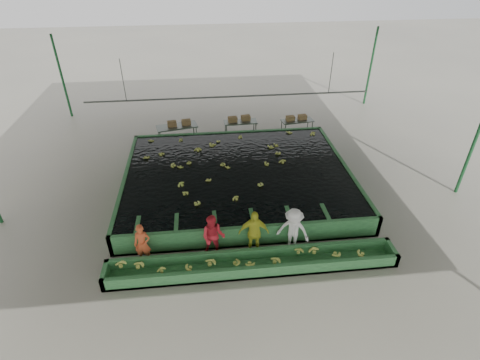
{
  "coord_description": "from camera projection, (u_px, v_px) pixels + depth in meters",
  "views": [
    {
      "loc": [
        -1.45,
        -12.65,
        9.6
      ],
      "look_at": [
        0.0,
        0.5,
        1.0
      ],
      "focal_mm": 28.0,
      "sensor_mm": 36.0,
      "label": 1
    }
  ],
  "objects": [
    {
      "name": "flotation_tank",
      "position": [
        238.0,
        178.0,
        16.91
      ],
      "size": [
        10.0,
        8.0,
        0.9
      ],
      "primitive_type": null,
      "color": "#33743C",
      "rests_on": "ground"
    },
    {
      "name": "worker_d",
      "position": [
        293.0,
        230.0,
        13.23
      ],
      "size": [
        1.33,
        1.09,
        1.79
      ],
      "primitive_type": "imported",
      "rotation": [
        0.0,
        0.0,
        -0.44
      ],
      "color": "white",
      "rests_on": "ground"
    },
    {
      "name": "packing_table_mid",
      "position": [
        240.0,
        128.0,
        21.4
      ],
      "size": [
        1.89,
        0.81,
        0.85
      ],
      "primitive_type": null,
      "rotation": [
        0.0,
        0.0,
        0.03
      ],
      "color": "#59605B",
      "rests_on": "ground"
    },
    {
      "name": "box_stack_mid",
      "position": [
        239.0,
        121.0,
        21.24
      ],
      "size": [
        1.29,
        0.54,
        0.27
      ],
      "primitive_type": null,
      "rotation": [
        0.0,
        0.0,
        0.16
      ],
      "color": "brown",
      "rests_on": "packing_table_mid"
    },
    {
      "name": "packing_table_right",
      "position": [
        297.0,
        127.0,
        21.6
      ],
      "size": [
        1.89,
        0.96,
        0.83
      ],
      "primitive_type": null,
      "rotation": [
        0.0,
        0.0,
        0.13
      ],
      "color": "#59605B",
      "rests_on": "ground"
    },
    {
      "name": "box_stack_left",
      "position": [
        179.0,
        125.0,
        20.39
      ],
      "size": [
        1.29,
        0.52,
        0.27
      ],
      "primitive_type": null,
      "rotation": [
        0.0,
        0.0,
        0.14
      ],
      "color": "brown",
      "rests_on": "packing_table_left"
    },
    {
      "name": "box_stack_right",
      "position": [
        296.0,
        120.0,
        21.41
      ],
      "size": [
        1.24,
        0.5,
        0.26
      ],
      "primitive_type": null,
      "rotation": [
        0.0,
        0.0,
        0.14
      ],
      "color": "brown",
      "rests_on": "packing_table_right"
    },
    {
      "name": "sorting_trough",
      "position": [
        253.0,
        263.0,
        12.77
      ],
      "size": [
        10.0,
        1.0,
        0.5
      ],
      "primitive_type": null,
      "color": "#33743C",
      "rests_on": "ground"
    },
    {
      "name": "floating_bananas",
      "position": [
        236.0,
        162.0,
        17.36
      ],
      "size": [
        8.89,
        6.06,
        0.12
      ],
      "primitive_type": null,
      "color": "#B7C24C",
      "rests_on": "tank_water"
    },
    {
      "name": "trough_bananas",
      "position": [
        253.0,
        260.0,
        12.69
      ],
      "size": [
        8.63,
        0.58,
        0.12
      ],
      "primitive_type": null,
      "color": "#B7C24C",
      "rests_on": "sorting_trough"
    },
    {
      "name": "rail_hanger_right",
      "position": [
        331.0,
        73.0,
        18.36
      ],
      "size": [
        0.04,
        0.04,
        2.0
      ],
      "primitive_type": "cylinder",
      "color": "#59605B",
      "rests_on": "shed_roof"
    },
    {
      "name": "cableway_rail",
      "position": [
        230.0,
        97.0,
        18.44
      ],
      "size": [
        0.08,
        0.08,
        14.0
      ],
      "primitive_type": "cylinder",
      "color": "#59605B",
      "rests_on": "shed_roof"
    },
    {
      "name": "packing_table_left",
      "position": [
        178.0,
        134.0,
        20.61
      ],
      "size": [
        2.31,
        1.3,
        0.99
      ],
      "primitive_type": null,
      "rotation": [
        0.0,
        0.0,
        0.21
      ],
      "color": "#59605B",
      "rests_on": "ground"
    },
    {
      "name": "worker_b",
      "position": [
        213.0,
        237.0,
        12.98
      ],
      "size": [
        0.97,
        0.83,
        1.74
      ],
      "primitive_type": "imported",
      "rotation": [
        0.0,
        0.0,
        -0.23
      ],
      "color": "red",
      "rests_on": "ground"
    },
    {
      "name": "worker_a",
      "position": [
        142.0,
        244.0,
        12.81
      ],
      "size": [
        0.59,
        0.41,
        1.56
      ],
      "primitive_type": "imported",
      "rotation": [
        0.0,
        0.0,
        -0.06
      ],
      "color": "#D8542B",
      "rests_on": "ground"
    },
    {
      "name": "rail_hanger_left",
      "position": [
        123.0,
        80.0,
        17.43
      ],
      "size": [
        0.04,
        0.04,
        2.0
      ],
      "primitive_type": "cylinder",
      "color": "#59605B",
      "rests_on": "shed_roof"
    },
    {
      "name": "worker_c",
      "position": [
        254.0,
        233.0,
        13.09
      ],
      "size": [
        1.1,
        0.52,
        1.83
      ],
      "primitive_type": "imported",
      "rotation": [
        0.0,
        0.0,
        -0.07
      ],
      "color": "#CDD22F",
      "rests_on": "ground"
    },
    {
      "name": "shed_roof",
      "position": [
        242.0,
        93.0,
        13.18
      ],
      "size": [
        20.0,
        22.0,
        0.04
      ],
      "primitive_type": "cube",
      "color": "gray",
      "rests_on": "shed_posts"
    },
    {
      "name": "ground",
      "position": [
        241.0,
        206.0,
        15.91
      ],
      "size": [
        80.0,
        80.0,
        0.0
      ],
      "primitive_type": "plane",
      "color": "gray",
      "rests_on": "ground"
    },
    {
      "name": "tank_water",
      "position": [
        238.0,
        171.0,
        16.7
      ],
      "size": [
        9.7,
        7.7,
        0.0
      ],
      "primitive_type": "cube",
      "color": "black",
      "rests_on": "flotation_tank"
    },
    {
      "name": "shed_posts",
      "position": [
        241.0,
        155.0,
        14.55
      ],
      "size": [
        20.0,
        22.0,
        5.0
      ],
      "primitive_type": null,
      "color": "#1B552A",
      "rests_on": "ground"
    }
  ]
}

